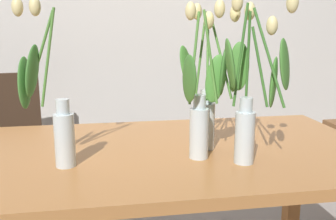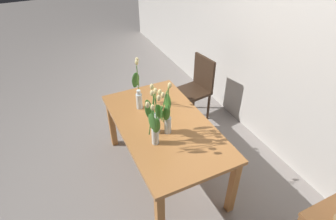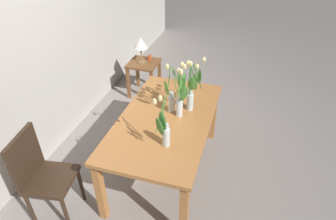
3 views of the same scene
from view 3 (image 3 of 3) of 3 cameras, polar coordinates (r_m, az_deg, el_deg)
The scene contains 11 objects.
ground_plane at distance 3.39m, azimuth -0.43°, elevation -11.73°, with size 18.00×18.00×0.00m, color gray.
room_wall_rear at distance 3.30m, azimuth -26.20°, elevation 11.60°, with size 9.00×0.10×2.70m, color beige.
dining_table at distance 2.95m, azimuth -0.48°, elevation -3.01°, with size 1.60×0.90×0.74m.
tulip_vase_0 at distance 2.84m, azimuth 2.47°, elevation 1.90°, with size 0.18×0.15×0.55m.
tulip_vase_1 at distance 2.92m, azimuth 4.66°, elevation 4.06°, with size 0.24×0.21×0.57m.
tulip_vase_2 at distance 2.45m, azimuth -0.72°, elevation -4.12°, with size 0.18×0.12×0.55m.
tulip_vase_3 at distance 2.88m, azimuth 1.01°, elevation 3.10°, with size 0.25×0.17×0.55m.
dining_chair at distance 2.88m, azimuth -23.67°, elevation -11.19°, with size 0.45×0.45×0.93m.
side_table at distance 4.52m, azimuth -4.78°, elevation 7.98°, with size 0.44×0.44×0.55m.
table_lamp at distance 4.34m, azimuth -5.39°, elevation 12.91°, with size 0.22×0.22×0.40m.
pillar_candle at distance 4.52m, azimuth -3.66°, elevation 10.24°, with size 0.06×0.06×0.07m, color #CC4C23.
Camera 3 is at (-2.23, -0.70, 2.45)m, focal length 31.05 mm.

